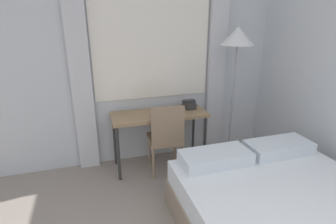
# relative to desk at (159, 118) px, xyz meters

# --- Properties ---
(wall_back_with_window) EXTENTS (4.62, 0.13, 2.70)m
(wall_back_with_window) POSITION_rel_desk_xyz_m (-0.16, 0.31, 0.70)
(wall_back_with_window) COLOR silver
(wall_back_with_window) RESTS_ON ground_plane
(desk) EXTENTS (1.17, 0.46, 0.72)m
(desk) POSITION_rel_desk_xyz_m (0.00, 0.00, 0.00)
(desk) COLOR #937551
(desk) RESTS_ON ground_plane
(desk_chair) EXTENTS (0.43, 0.43, 0.90)m
(desk_chair) POSITION_rel_desk_xyz_m (0.02, -0.21, -0.15)
(desk_chair) COLOR #8C7259
(desk_chair) RESTS_ON ground_plane
(standing_lamp) EXTENTS (0.39, 0.39, 1.74)m
(standing_lamp) POSITION_rel_desk_xyz_m (0.94, -0.12, 0.87)
(standing_lamp) COLOR #4C4C51
(standing_lamp) RESTS_ON ground_plane
(telephone) EXTENTS (0.15, 0.19, 0.11)m
(telephone) POSITION_rel_desk_xyz_m (0.42, 0.07, 0.12)
(telephone) COLOR #2D2D2D
(telephone) RESTS_ON desk
(book) EXTENTS (0.23, 0.23, 0.02)m
(book) POSITION_rel_desk_xyz_m (0.10, -0.01, 0.08)
(book) COLOR #4C4238
(book) RESTS_ON desk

